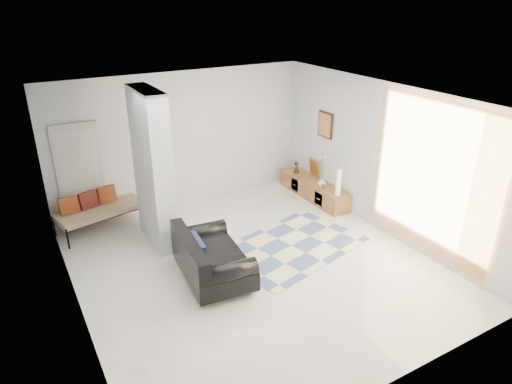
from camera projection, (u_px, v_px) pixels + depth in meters
floor at (254, 265)px, 7.69m from camera, size 6.00×6.00×0.00m
ceiling at (253, 100)px, 6.56m from camera, size 6.00×6.00×0.00m
wall_back at (182, 139)px, 9.50m from camera, size 6.00×0.00×6.00m
wall_front at (396, 288)px, 4.75m from camera, size 6.00×0.00×6.00m
wall_left at (68, 231)px, 5.87m from camera, size 0.00×6.00×6.00m
wall_right at (383, 159)px, 8.38m from camera, size 0.00×6.00×6.00m
partition_column at (153, 170)px, 7.89m from camera, size 0.35×1.20×2.80m
hallway_door at (81, 176)px, 8.66m from camera, size 0.85×0.06×2.04m
curtain at (431, 178)px, 7.41m from camera, size 0.00×2.55×2.55m
wall_art at (326, 125)px, 9.61m from camera, size 0.04×0.45×0.55m
media_console at (314, 189)px, 10.11m from camera, size 0.45×1.99×0.80m
loveseat at (209, 258)px, 7.22m from camera, size 1.10×1.69×0.76m
daybed at (98, 209)px, 8.71m from camera, size 1.73×1.02×0.77m
area_rug at (291, 246)px, 8.26m from camera, size 2.82×2.20×0.01m
cylinder_lamp at (339, 182)px, 9.27m from camera, size 0.10×0.10×0.54m
bronze_figurine at (296, 167)px, 10.46m from camera, size 0.14×0.14×0.26m
vase at (322, 182)px, 9.72m from camera, size 0.20×0.20×0.19m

